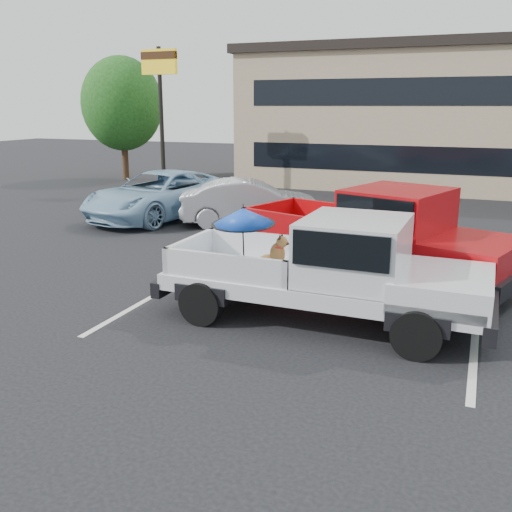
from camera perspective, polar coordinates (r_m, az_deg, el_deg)
The scene contains 10 objects.
ground at distance 8.81m, azimuth 0.63°, elevation -9.79°, with size 90.00×90.00×0.00m, color black.
stripe_left at distance 11.74m, azimuth -9.57°, elevation -3.59°, with size 0.12×5.00×0.01m, color silver.
stripe_right at distance 10.16m, azimuth 21.07°, elevation -7.38°, with size 0.12×5.00×0.01m, color silver.
motel_building at distance 28.48m, azimuth 20.55°, elevation 13.00°, with size 20.40×8.40×6.30m.
motel_sign at distance 25.06m, azimuth -9.59°, elevation 16.89°, with size 1.60×0.22×6.00m.
tree_left at distance 29.73m, azimuth -13.26°, elevation 14.59°, with size 3.96×3.96×6.02m.
silver_pickup at distance 9.73m, azimuth 8.36°, elevation -0.96°, with size 5.72×2.18×2.06m.
red_pickup at distance 12.24m, azimuth 13.07°, elevation 2.37°, with size 6.52×3.97×2.03m.
silver_sedan at distance 17.96m, azimuth -0.57°, elevation 5.37°, with size 1.52×4.35×1.43m, color #A7A9AE.
blue_suv at distance 19.36m, azimuth -9.58°, elevation 6.04°, with size 2.58×5.60×1.56m, color #8CB4D0.
Camera 1 is at (2.88, -7.47, 3.68)m, focal length 40.00 mm.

